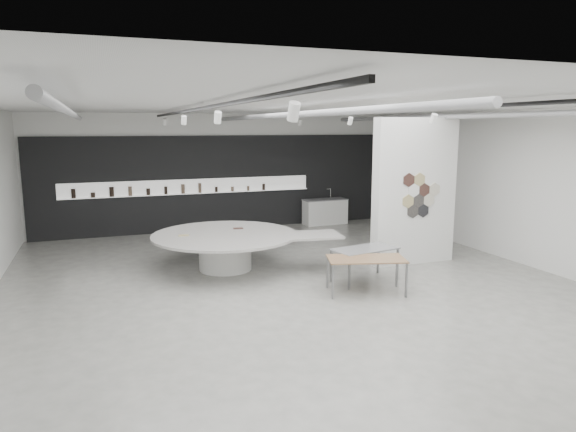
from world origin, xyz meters
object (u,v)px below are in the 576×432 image
object	(u,v)px
sample_table_stone	(365,251)
display_island	(228,246)
kitchen_counter	(325,212)
sample_table_wood	(366,261)
partition_column	(414,192)

from	to	relation	value
sample_table_stone	display_island	bearing A→B (deg)	142.98
display_island	kitchen_counter	xyz separation A→B (m)	(4.59, 4.52, -0.13)
display_island	sample_table_stone	distance (m)	3.26
sample_table_stone	kitchen_counter	xyz separation A→B (m)	(1.99, 6.49, -0.23)
kitchen_counter	sample_table_wood	bearing A→B (deg)	-110.47
display_island	sample_table_stone	bearing A→B (deg)	-28.90
display_island	kitchen_counter	world-z (taller)	kitchen_counter
sample_table_wood	display_island	bearing A→B (deg)	129.45
display_island	kitchen_counter	bearing A→B (deg)	52.71
sample_table_wood	kitchen_counter	xyz separation A→B (m)	(2.36, 7.23, -0.23)
display_island	sample_table_stone	world-z (taller)	display_island
display_island	kitchen_counter	distance (m)	6.45
partition_column	sample_table_wood	world-z (taller)	partition_column
sample_table_stone	kitchen_counter	size ratio (longest dim) A/B	0.98
display_island	sample_table_wood	distance (m)	3.51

